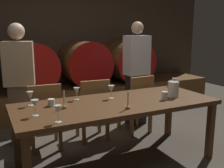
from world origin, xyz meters
TOP-DOWN VIEW (x-y plane):
  - ground_plane at (0.00, 0.00)m, footprint 9.28×9.28m
  - back_wall at (0.00, 2.70)m, footprint 7.14×0.24m
  - barrel_shelf at (0.00, 2.15)m, footprint 6.43×0.90m
  - wine_barrel_center_left at (-0.49, 2.15)m, footprint 0.86×0.87m
  - wine_barrel_center_right at (0.49, 2.15)m, footprint 0.86×0.87m
  - wine_barrel_far_right at (1.44, 2.15)m, footprint 0.86×0.87m
  - dining_table at (0.09, -0.01)m, footprint 2.28×0.91m
  - chair_left at (-0.58, 0.69)m, footprint 0.43×0.43m
  - chair_center at (0.08, 0.68)m, footprint 0.43×0.43m
  - chair_right at (0.77, 0.65)m, footprint 0.43×0.43m
  - guest_left at (-0.82, 1.04)m, footprint 0.43×0.32m
  - guest_right at (0.97, 1.02)m, footprint 0.39×0.26m
  - candle_left at (-0.51, 0.02)m, footprint 0.05×0.05m
  - candle_right at (0.07, -0.29)m, footprint 0.05×0.05m
  - pitcher at (0.81, -0.10)m, footprint 0.13×0.13m
  - wine_glass_far_left at (-0.83, -0.10)m, footprint 0.07×0.07m
  - wine_glass_left at (-0.81, 0.28)m, footprint 0.07×0.07m
  - wine_glass_center_left at (-0.68, -0.37)m, footprint 0.07×0.07m
  - wine_glass_center_right at (-0.29, 0.29)m, footprint 0.07×0.07m
  - wine_glass_right at (0.10, 0.17)m, footprint 0.08×0.08m
  - wine_glass_far_right at (1.08, 0.21)m, footprint 0.07×0.07m
  - cup_left at (-0.61, 0.17)m, footprint 0.08×0.08m
  - cup_center at (0.63, -0.16)m, footprint 0.07×0.07m
  - cup_right at (1.15, 0.39)m, footprint 0.07×0.07m

SIDE VIEW (x-z plane):
  - ground_plane at x=0.00m, z-range 0.00..0.00m
  - barrel_shelf at x=0.00m, z-range 0.00..0.48m
  - chair_left at x=-0.58m, z-range 0.05..0.93m
  - chair_center at x=0.08m, z-range 0.05..0.93m
  - chair_right at x=0.77m, z-range 0.05..0.93m
  - dining_table at x=0.09m, z-range 0.30..1.03m
  - cup_left at x=-0.61m, z-range 0.73..0.81m
  - cup_right at x=1.15m, z-range 0.73..0.81m
  - cup_center at x=0.63m, z-range 0.73..0.83m
  - candle_left at x=-0.51m, z-range 0.69..0.89m
  - candle_right at x=0.07m, z-range 0.69..0.89m
  - pitcher at x=0.81m, z-range 0.73..0.92m
  - guest_left at x=-0.82m, z-range 0.02..1.64m
  - wine_glass_center_right at x=-0.29m, z-range 0.76..0.91m
  - wine_glass_left at x=-0.81m, z-range 0.76..0.92m
  - wine_glass_center_left at x=-0.68m, z-range 0.76..0.92m
  - guest_right at x=0.97m, z-range 0.02..1.67m
  - wine_glass_right at x=0.10m, z-range 0.77..0.92m
  - wine_glass_far_left at x=-0.83m, z-range 0.77..0.93m
  - wine_glass_far_right at x=1.08m, z-range 0.77..0.93m
  - wine_barrel_center_left at x=-0.49m, z-range 0.47..1.33m
  - wine_barrel_center_right at x=0.49m, z-range 0.47..1.33m
  - wine_barrel_far_right at x=1.44m, z-range 0.47..1.33m
  - back_wall at x=0.00m, z-range 0.00..2.51m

